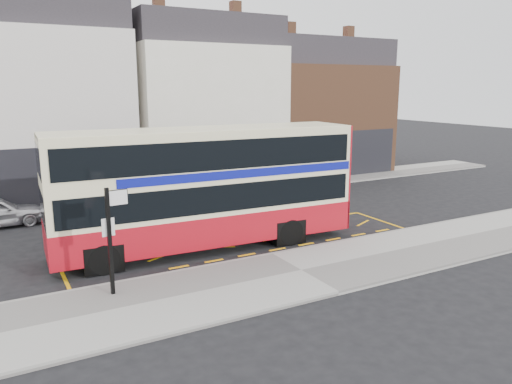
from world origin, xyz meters
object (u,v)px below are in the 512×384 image
double_decker_bus (207,186)px  car_white (305,183)px  bus_stop_post (111,231)px  street_tree_right (294,134)px  car_grey (137,195)px

double_decker_bus → car_white: bearing=38.2°
bus_stop_post → street_tree_right: (14.21, 12.23, 1.12)m
double_decker_bus → car_grey: size_ratio=2.57×
car_white → street_tree_right: bearing=-10.5°
car_grey → bus_stop_post: bearing=156.7°
double_decker_bus → car_grey: double_decker_bus is taller
car_grey → street_tree_right: size_ratio=0.97×
double_decker_bus → street_tree_right: bearing=45.3°
double_decker_bus → car_white: 11.08m
bus_stop_post → car_grey: (3.58, 10.33, -1.30)m
bus_stop_post → street_tree_right: bearing=35.8°
double_decker_bus → bus_stop_post: double_decker_bus is taller
bus_stop_post → street_tree_right: size_ratio=0.68×
car_grey → car_white: car_grey is taller
double_decker_bus → street_tree_right: size_ratio=2.50×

